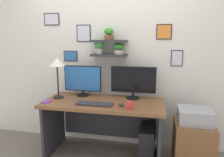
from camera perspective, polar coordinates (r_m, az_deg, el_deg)
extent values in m
plane|color=#70665B|center=(3.06, -2.15, -19.67)|extent=(8.00, 8.00, 0.00)
cube|color=silver|center=(3.06, -0.33, 7.12)|extent=(4.40, 0.04, 2.70)
cube|color=#2D2D33|center=(2.95, -0.82, 6.23)|extent=(0.49, 0.20, 0.03)
cube|color=#2D2D33|center=(2.94, -0.83, 9.92)|extent=(0.49, 0.20, 0.03)
cylinder|color=brown|center=(2.94, -0.84, 10.83)|extent=(0.13, 0.13, 0.06)
ellipsoid|color=#368727|center=(2.94, -0.84, 12.38)|extent=(0.13, 0.13, 0.10)
cylinder|color=#B2A899|center=(2.97, -3.39, 7.27)|extent=(0.11, 0.11, 0.07)
ellipsoid|color=green|center=(2.97, -3.41, 9.21)|extent=(0.14, 0.14, 0.13)
cylinder|color=#B2A899|center=(2.92, 1.79, 7.03)|extent=(0.13, 0.13, 0.06)
ellipsoid|color=#378229|center=(2.91, 1.79, 8.50)|extent=(0.14, 0.14, 0.09)
cube|color=black|center=(2.96, 13.66, 11.96)|extent=(0.20, 0.02, 0.20)
cube|color=orange|center=(2.95, 13.67, 11.96)|extent=(0.17, 0.00, 0.17)
cube|color=#2D2D33|center=(2.99, 16.85, 5.19)|extent=(0.15, 0.02, 0.21)
cube|color=silver|center=(2.98, 16.87, 5.17)|extent=(0.13, 0.00, 0.19)
cube|color=black|center=(3.34, -15.70, 14.90)|extent=(0.23, 0.02, 0.17)
cube|color=silver|center=(3.33, -15.77, 14.91)|extent=(0.21, 0.00, 0.15)
cube|color=black|center=(3.14, -7.53, 11.81)|extent=(0.20, 0.02, 0.24)
cube|color=silver|center=(3.13, -7.58, 11.81)|extent=(0.18, 0.00, 0.21)
cube|color=#2D2D33|center=(3.22, -10.91, 5.89)|extent=(0.21, 0.02, 0.15)
cube|color=teal|center=(3.22, -10.98, 5.87)|extent=(0.19, 0.00, 0.13)
cube|color=brown|center=(2.75, -2.27, -6.51)|extent=(1.54, 0.68, 0.04)
cube|color=#2D2D33|center=(3.13, -15.22, -12.04)|extent=(0.04, 0.62, 0.71)
cube|color=#2D2D33|center=(2.82, 12.42, -14.57)|extent=(0.04, 0.62, 0.71)
cube|color=#2D2D33|center=(3.14, -0.86, -10.79)|extent=(1.34, 0.02, 0.50)
cylinder|color=black|center=(3.04, -7.74, -4.36)|extent=(0.18, 0.18, 0.02)
cylinder|color=black|center=(3.03, -7.76, -3.64)|extent=(0.03, 0.03, 0.06)
cube|color=black|center=(2.99, -7.79, 0.03)|extent=(0.52, 0.02, 0.35)
cube|color=#2866B2|center=(2.98, -7.88, -0.02)|extent=(0.50, 0.00, 0.33)
cylinder|color=black|center=(2.88, 5.56, -5.16)|extent=(0.18, 0.18, 0.02)
cylinder|color=black|center=(2.87, 5.58, -4.26)|extent=(0.03, 0.03, 0.08)
cube|color=black|center=(2.83, 5.68, -0.30)|extent=(0.60, 0.02, 0.35)
cube|color=black|center=(2.82, 5.65, -0.35)|extent=(0.57, 0.00, 0.32)
cube|color=#2D2D33|center=(2.62, -4.66, -6.76)|extent=(0.44, 0.14, 0.02)
ellipsoid|color=#2D2D33|center=(2.57, 2.50, -6.98)|extent=(0.06, 0.09, 0.03)
cylinder|color=black|center=(2.99, -13.98, -4.81)|extent=(0.13, 0.13, 0.02)
cylinder|color=black|center=(2.94, -14.18, -0.74)|extent=(0.02, 0.02, 0.41)
cone|color=white|center=(2.90, -14.42, 4.26)|extent=(0.20, 0.20, 0.10)
cube|color=purple|center=(2.84, -16.92, -5.90)|extent=(0.09, 0.15, 0.01)
cylinder|color=red|center=(2.46, 4.75, -7.12)|extent=(0.08, 0.08, 0.09)
cube|color=brown|center=(2.88, 20.61, -16.12)|extent=(0.44, 0.50, 0.56)
cube|color=#9E9EA3|center=(2.73, 21.14, -9.25)|extent=(0.38, 0.34, 0.17)
cube|color=black|center=(2.88, 9.23, -16.73)|extent=(0.18, 0.40, 0.45)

